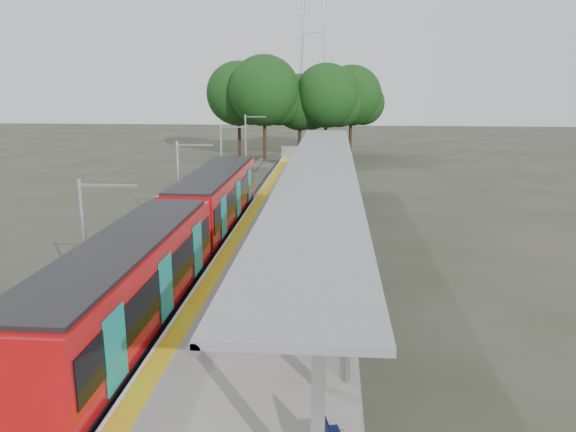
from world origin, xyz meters
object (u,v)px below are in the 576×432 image
object	(u,v)px
bench_mid	(333,239)
info_pillar_near	(288,315)
info_pillar_far	(306,187)
bench_far	(339,184)
litter_bin	(309,249)
train	(182,231)

from	to	relation	value
bench_mid	info_pillar_near	size ratio (longest dim) A/B	0.90
info_pillar_near	info_pillar_far	size ratio (longest dim) A/B	0.88
bench_far	info_pillar_far	size ratio (longest dim) A/B	0.87
bench_far	litter_bin	size ratio (longest dim) A/B	1.59
bench_mid	info_pillar_far	size ratio (longest dim) A/B	0.79
train	litter_bin	xyz separation A→B (m)	(5.70, -0.53, -0.56)
info_pillar_far	litter_bin	size ratio (longest dim) A/B	1.82
train	bench_far	distance (m)	16.54
bench_mid	info_pillar_far	bearing A→B (deg)	96.46
bench_far	info_pillar_near	world-z (taller)	info_pillar_near
train	litter_bin	world-z (taller)	train
bench_far	litter_bin	xyz separation A→B (m)	(-1.41, -15.45, -0.05)
info_pillar_near	litter_bin	world-z (taller)	info_pillar_near
litter_bin	train	bearing A→B (deg)	174.65
info_pillar_far	litter_bin	bearing A→B (deg)	-62.46
train	bench_far	xyz separation A→B (m)	(7.11, 14.92, -0.51)
bench_mid	bench_far	bearing A→B (deg)	85.98
info_pillar_near	info_pillar_far	xyz separation A→B (m)	(-0.49, 20.64, 0.09)
bench_far	litter_bin	world-z (taller)	bench_far
bench_far	info_pillar_near	bearing A→B (deg)	-103.45
bench_mid	info_pillar_near	xyz separation A→B (m)	(-1.32, -9.10, 0.18)
train	litter_bin	bearing A→B (deg)	-5.35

